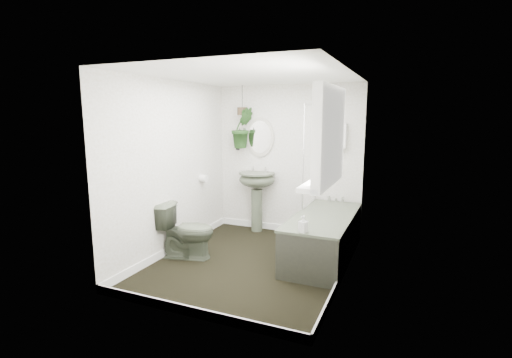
% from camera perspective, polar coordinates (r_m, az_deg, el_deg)
% --- Properties ---
extents(floor, '(2.30, 2.80, 0.02)m').
position_cam_1_polar(floor, '(4.82, -0.72, -12.81)').
color(floor, black).
rests_on(floor, ground).
extents(ceiling, '(2.30, 2.80, 0.02)m').
position_cam_1_polar(ceiling, '(4.47, -0.78, 15.80)').
color(ceiling, white).
rests_on(ceiling, ground).
extents(wall_back, '(2.30, 0.02, 2.30)m').
position_cam_1_polar(wall_back, '(5.81, 4.88, 2.91)').
color(wall_back, white).
rests_on(wall_back, ground).
extents(wall_front, '(2.30, 0.02, 2.30)m').
position_cam_1_polar(wall_front, '(3.28, -10.74, -2.53)').
color(wall_front, white).
rests_on(wall_front, ground).
extents(wall_left, '(0.02, 2.80, 2.30)m').
position_cam_1_polar(wall_left, '(5.08, -12.82, 1.72)').
color(wall_left, white).
rests_on(wall_left, ground).
extents(wall_right, '(0.02, 2.80, 2.30)m').
position_cam_1_polar(wall_right, '(4.18, 13.97, -0.03)').
color(wall_right, white).
rests_on(wall_right, ground).
extents(skirting, '(2.30, 2.80, 0.10)m').
position_cam_1_polar(skirting, '(4.80, -0.72, -12.14)').
color(skirting, white).
rests_on(skirting, floor).
extents(bathtub, '(0.72, 1.72, 0.58)m').
position_cam_1_polar(bathtub, '(4.93, 10.33, -8.73)').
color(bathtub, '#47503E').
rests_on(bathtub, floor).
extents(bath_screen, '(0.04, 0.72, 1.40)m').
position_cam_1_polar(bath_screen, '(5.26, 8.34, 3.56)').
color(bath_screen, silver).
rests_on(bath_screen, bathtub).
extents(shower_box, '(0.20, 0.10, 0.35)m').
position_cam_1_polar(shower_box, '(5.51, 12.69, 6.52)').
color(shower_box, white).
rests_on(shower_box, wall_back).
extents(oval_mirror, '(0.46, 0.03, 0.62)m').
position_cam_1_polar(oval_mirror, '(5.90, 0.62, 6.46)').
color(oval_mirror, '#B4B0A0').
rests_on(oval_mirror, wall_back).
extents(wall_sconce, '(0.04, 0.04, 0.22)m').
position_cam_1_polar(wall_sconce, '(6.06, -2.93, 5.59)').
color(wall_sconce, black).
rests_on(wall_sconce, wall_back).
extents(toilet_roll_holder, '(0.11, 0.11, 0.11)m').
position_cam_1_polar(toilet_roll_holder, '(5.66, -8.09, 0.11)').
color(toilet_roll_holder, white).
rests_on(toilet_roll_holder, wall_left).
extents(window_recess, '(0.08, 1.00, 0.90)m').
position_cam_1_polar(window_recess, '(3.45, 11.27, 6.43)').
color(window_recess, white).
rests_on(window_recess, wall_right).
extents(window_sill, '(0.18, 1.00, 0.04)m').
position_cam_1_polar(window_sill, '(3.51, 9.93, -0.38)').
color(window_sill, white).
rests_on(window_sill, wall_right).
extents(window_blinds, '(0.01, 0.86, 0.76)m').
position_cam_1_polar(window_blinds, '(3.46, 10.54, 6.46)').
color(window_blinds, white).
rests_on(window_blinds, wall_right).
extents(toilet, '(0.78, 0.56, 0.72)m').
position_cam_1_polar(toilet, '(4.95, -10.59, -7.78)').
color(toilet, '#47503E').
rests_on(toilet, floor).
extents(pedestal_sink, '(0.64, 0.57, 0.96)m').
position_cam_1_polar(pedestal_sink, '(5.92, 0.13, -3.49)').
color(pedestal_sink, '#47503E').
rests_on(pedestal_sink, floor).
extents(sill_plant, '(0.20, 0.17, 0.22)m').
position_cam_1_polar(sill_plant, '(3.79, 10.82, 2.28)').
color(sill_plant, black).
rests_on(sill_plant, window_sill).
extents(hanging_plant, '(0.45, 0.44, 0.64)m').
position_cam_1_polar(hanging_plant, '(5.88, -2.10, 7.87)').
color(hanging_plant, black).
rests_on(hanging_plant, ceiling).
extents(soap_bottle, '(0.11, 0.11, 0.18)m').
position_cam_1_polar(soap_bottle, '(4.09, 7.28, -6.89)').
color(soap_bottle, black).
rests_on(soap_bottle, bathtub).
extents(hanging_pot, '(0.16, 0.16, 0.12)m').
position_cam_1_polar(hanging_pot, '(5.88, -2.11, 10.38)').
color(hanging_pot, '#3C2E1E').
rests_on(hanging_pot, ceiling).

